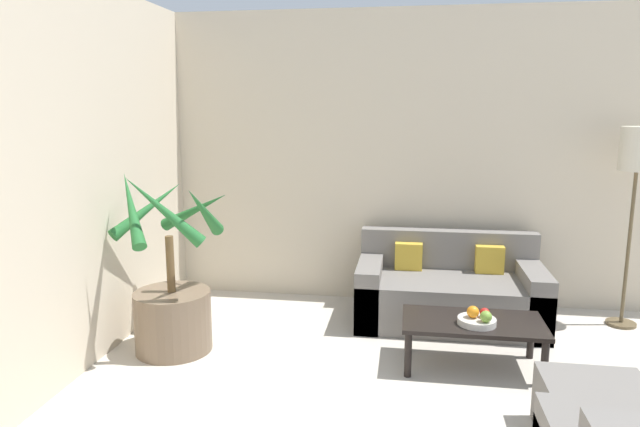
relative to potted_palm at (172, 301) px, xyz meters
The scene contains 10 objects.
wall_back 3.29m from the potted_palm, 27.55° to the left, with size 8.13×0.06×2.70m.
potted_palm is the anchor object (origin of this frame).
sofa_loveseat 2.30m from the potted_palm, 23.74° to the left, with size 1.55×0.83×0.74m.
floor_lamp 3.85m from the potted_palm, 16.63° to the left, with size 0.28×0.28×1.67m.
coffee_table 2.21m from the potted_palm, ahead, with size 0.98×0.53×0.35m.
fruit_bowl 2.23m from the potted_palm, ahead, with size 0.26×0.26×0.05m.
apple_red 2.28m from the potted_palm, ahead, with size 0.07×0.07×0.07m.
apple_green 2.28m from the potted_palm, ahead, with size 0.08×0.08×0.08m.
orange_fruit 2.20m from the potted_palm, ahead, with size 0.08×0.08×0.08m.
ottoman 2.92m from the potted_palm, 16.96° to the right, with size 0.57×0.55×0.35m.
Camera 1 is at (-1.06, 1.31, 1.82)m, focal length 32.00 mm.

